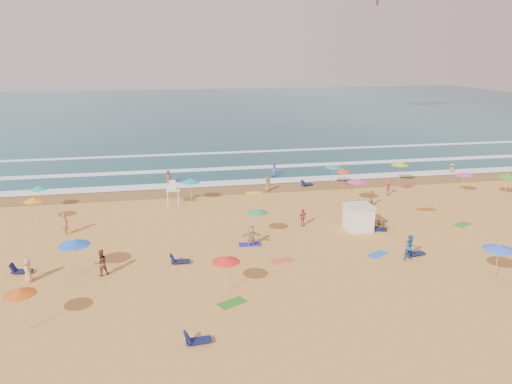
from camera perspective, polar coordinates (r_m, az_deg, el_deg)
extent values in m
plane|color=gold|center=(42.45, 4.85, -3.96)|extent=(220.00, 220.00, 0.00)
cube|color=#0C4756|center=(123.70, -5.84, 9.18)|extent=(220.00, 140.00, 0.18)
plane|color=olive|center=(54.01, 1.27, 0.48)|extent=(220.00, 220.00, 0.00)
cube|color=white|center=(56.35, 0.73, 1.23)|extent=(200.00, 2.20, 0.05)
cube|color=white|center=(63.02, -0.56, 2.82)|extent=(200.00, 1.60, 0.05)
cube|color=white|center=(72.65, -1.99, 4.58)|extent=(200.00, 1.20, 0.05)
cube|color=white|center=(42.15, 11.63, -2.95)|extent=(2.00, 2.00, 2.00)
cube|color=silver|center=(41.83, 11.71, -1.57)|extent=(2.20, 2.20, 0.12)
imported|color=black|center=(42.82, 14.10, -3.57)|extent=(0.92, 1.84, 0.92)
cone|color=green|center=(39.03, 0.16, -2.16)|extent=(1.66, 1.66, 0.35)
cone|color=orange|center=(46.41, -24.11, -0.78)|extent=(1.63, 1.63, 0.35)
cone|color=green|center=(55.88, 26.83, 1.71)|extent=(1.93, 1.93, 0.35)
cone|color=blue|center=(34.77, -20.09, -5.44)|extent=(2.06, 2.06, 0.35)
cone|color=#16A3B4|center=(48.48, -7.49, 1.32)|extent=(1.82, 1.82, 0.35)
cone|color=#3860FE|center=(35.57, 26.02, -5.69)|extent=(2.00, 2.00, 0.35)
cone|color=#F1359F|center=(48.81, 11.49, 1.29)|extent=(1.99, 1.99, 0.35)
cone|color=#16B49E|center=(49.93, -23.59, 0.46)|extent=(1.59, 1.59, 0.35)
cone|color=#BBCF15|center=(57.64, 16.11, 3.14)|extent=(1.90, 1.90, 0.35)
cone|color=#FF231A|center=(30.44, -3.44, -7.66)|extent=(1.72, 1.72, 0.35)
cone|color=blue|center=(42.24, 12.33, -1.55)|extent=(1.75, 1.75, 0.35)
cone|color=#F24E19|center=(53.76, 9.89, 2.46)|extent=(1.62, 1.62, 0.35)
cone|color=#2B8AC5|center=(54.44, 8.83, 2.94)|extent=(1.85, 1.85, 0.35)
cone|color=#DA5512|center=(29.16, -25.40, -10.20)|extent=(1.66, 1.66, 0.35)
cone|color=#F135AB|center=(54.96, 22.75, 1.95)|extent=(1.75, 1.75, 0.35)
cube|color=#0F144C|center=(37.19, -25.16, -8.18)|extent=(1.34, 0.67, 0.34)
cube|color=#0F164D|center=(26.63, -6.56, -16.51)|extent=(1.34, 0.66, 0.34)
cube|color=#0E184A|center=(35.60, -8.60, -7.83)|extent=(1.32, 0.60, 0.34)
cube|color=#0F1D4D|center=(38.29, 17.83, -6.70)|extent=(1.37, 0.74, 0.34)
cube|color=#0E134A|center=(42.51, 13.75, -4.11)|extent=(1.42, 1.02, 0.34)
cube|color=#101D52|center=(55.07, 5.87, 0.88)|extent=(1.41, 0.97, 0.34)
cube|color=#231EC1|center=(38.52, -0.70, -6.01)|extent=(1.76, 0.99, 0.03)
cube|color=#2D8922|center=(30.21, -2.77, -12.54)|extent=(1.90, 1.52, 0.03)
cube|color=yellow|center=(52.12, -0.22, -0.09)|extent=(1.75, 0.95, 0.03)
cube|color=#DB5D33|center=(35.73, 2.94, -7.84)|extent=(1.88, 1.33, 0.03)
cube|color=#AE4D15|center=(49.35, 18.87, -1.90)|extent=(1.81, 1.11, 0.03)
cube|color=blue|center=(37.82, 13.73, -6.92)|extent=(1.90, 1.60, 0.03)
cube|color=green|center=(46.26, 22.52, -3.45)|extent=(1.90, 1.59, 0.03)
cube|color=#BB2C3D|center=(56.97, 16.85, 0.61)|extent=(1.89, 1.64, 0.03)
imported|color=#996646|center=(52.58, 1.34, 0.93)|extent=(0.91, 0.80, 1.57)
imported|color=brown|center=(56.51, -9.99, 1.58)|extent=(0.95, 0.71, 1.75)
imported|color=tan|center=(35.56, -24.64, -8.12)|extent=(0.70, 0.89, 1.60)
imported|color=#A4624B|center=(43.11, -20.95, -3.39)|extent=(0.60, 0.76, 1.84)
imported|color=#2364A3|center=(58.06, 2.09, 2.18)|extent=(0.73, 0.63, 1.70)
imported|color=tan|center=(38.01, -0.52, -5.05)|extent=(1.50, 0.53, 1.59)
imported|color=#DB3649|center=(59.45, 2.05, 2.49)|extent=(0.90, 1.00, 1.68)
imported|color=#2359A5|center=(37.18, 17.23, -6.09)|extent=(0.99, 0.82, 1.84)
imported|color=brown|center=(48.51, 12.98, -0.71)|extent=(0.74, 0.67, 1.69)
imported|color=brown|center=(34.72, -17.29, -7.72)|extent=(1.08, 0.98, 1.82)
imported|color=tan|center=(64.53, 21.49, 2.39)|extent=(0.61, 1.01, 1.53)
imported|color=#D9364C|center=(42.44, 5.35, -2.91)|extent=(0.95, 0.67, 1.50)
imported|color=#C4313F|center=(52.72, 14.90, 0.40)|extent=(1.10, 1.12, 1.54)
cube|color=#3F3326|center=(101.42, 13.70, 20.32)|extent=(0.40, 0.30, 0.90)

